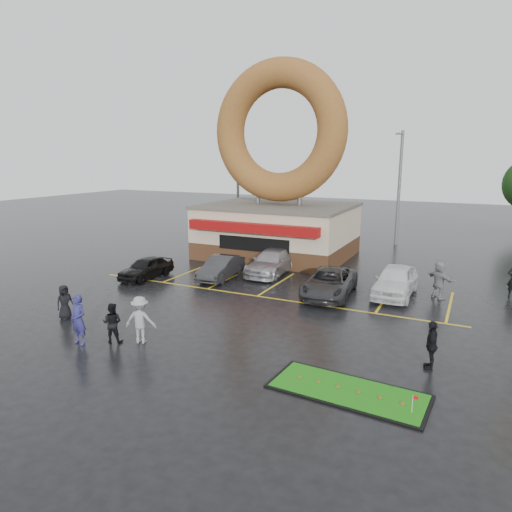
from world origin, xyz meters
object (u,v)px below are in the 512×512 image
at_px(car_black, 146,268).
at_px(putting_green, 348,391).
at_px(car_silver, 272,262).
at_px(streetlight_left, 237,182).
at_px(person_cameraman, 431,345).
at_px(car_dgrey, 221,267).
at_px(car_white, 395,281).
at_px(car_grey, 329,283).
at_px(streetlight_mid, 399,185).
at_px(dumpster, 224,240).
at_px(person_blue, 78,320).
at_px(donut_shop, 278,193).

xyz_separation_m(car_black, putting_green, (14.15, -7.91, -0.60)).
bearing_deg(car_silver, streetlight_left, 124.65).
distance_m(person_cameraman, putting_green, 3.58).
relative_size(car_dgrey, car_white, 0.87).
xyz_separation_m(car_grey, putting_green, (3.48, -9.35, -0.64)).
bearing_deg(car_silver, putting_green, -58.36).
bearing_deg(car_silver, car_dgrey, -134.37).
xyz_separation_m(car_dgrey, person_cameraman, (12.25, -6.99, 0.19)).
xyz_separation_m(streetlight_mid, dumpster, (-11.89, -7.19, -4.13)).
distance_m(streetlight_left, car_black, 16.90).
bearing_deg(putting_green, car_grey, 110.41).
relative_size(car_dgrey, car_silver, 0.80).
bearing_deg(dumpster, person_blue, -63.77).
bearing_deg(car_black, person_cameraman, -14.71).
bearing_deg(car_white, dumpster, 154.37).
bearing_deg(donut_shop, car_white, -34.28).
bearing_deg(putting_green, streetlight_left, 124.79).
relative_size(dumpster, putting_green, 0.37).
bearing_deg(person_blue, streetlight_mid, 78.62).
distance_m(car_silver, dumpster, 8.77).
height_order(donut_shop, car_dgrey, donut_shop).
distance_m(car_white, dumpster, 15.89).
height_order(dumpster, putting_green, dumpster).
height_order(streetlight_mid, putting_green, streetlight_mid).
relative_size(streetlight_left, person_blue, 4.62).
bearing_deg(car_grey, donut_shop, 123.98).
bearing_deg(dumpster, car_black, -74.36).
distance_m(streetlight_left, car_silver, 15.33).
height_order(car_black, car_grey, car_grey).
distance_m(car_dgrey, dumpster, 9.24).
bearing_deg(putting_green, car_dgrey, 136.09).
height_order(car_dgrey, person_cameraman, person_cameraman).
relative_size(streetlight_mid, person_blue, 4.62).
bearing_deg(car_silver, car_white, -11.96).
height_order(streetlight_left, putting_green, streetlight_left).
relative_size(car_black, putting_green, 0.76).
bearing_deg(dumpster, car_white, -13.65).
height_order(car_black, car_dgrey, car_dgrey).
distance_m(streetlight_mid, car_white, 15.02).
xyz_separation_m(car_black, car_grey, (10.68, 1.44, 0.05)).
height_order(streetlight_left, car_black, streetlight_left).
distance_m(car_dgrey, person_cameraman, 14.10).
distance_m(streetlight_mid, car_dgrey, 17.50).
xyz_separation_m(car_dgrey, car_silver, (2.19, 2.37, 0.06)).
bearing_deg(dumpster, person_cameraman, -29.18).
bearing_deg(putting_green, person_cameraman, 53.69).
bearing_deg(car_silver, streetlight_mid, 66.24).
relative_size(car_black, car_dgrey, 0.93).
bearing_deg(person_cameraman, car_silver, -140.80).
relative_size(donut_shop, dumpster, 7.50).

